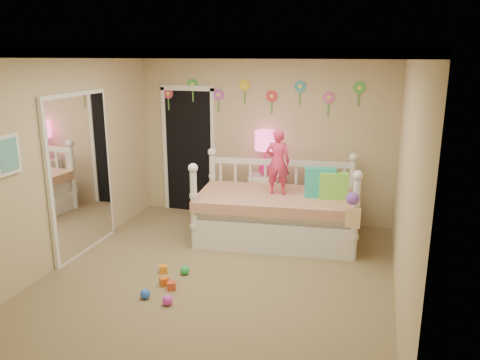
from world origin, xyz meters
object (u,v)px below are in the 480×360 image
(daybed, at_px, (277,199))
(nightstand, at_px, (264,198))
(child, at_px, (278,162))
(table_lamp, at_px, (265,146))

(daybed, height_order, nightstand, daybed)
(daybed, xyz_separation_m, nightstand, (-0.34, 0.70, -0.23))
(daybed, relative_size, nightstand, 2.97)
(nightstand, bearing_deg, child, -63.91)
(daybed, height_order, child, child)
(child, distance_m, table_lamp, 0.76)
(nightstand, distance_m, table_lamp, 0.83)
(nightstand, xyz_separation_m, table_lamp, (0.00, 0.00, 0.83))
(table_lamp, bearing_deg, daybed, -64.22)
(daybed, distance_m, nightstand, 0.81)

